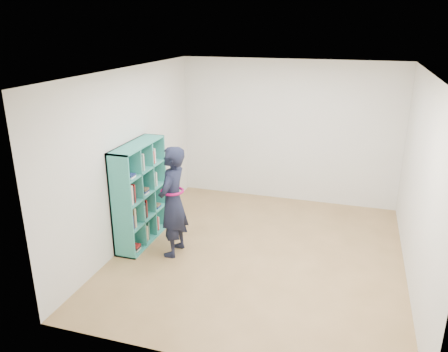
% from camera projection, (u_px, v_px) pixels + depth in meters
% --- Properties ---
extents(floor, '(4.50, 4.50, 0.00)m').
position_uv_depth(floor, '(259.00, 254.00, 6.36)').
color(floor, olive).
rests_on(floor, ground).
extents(ceiling, '(4.50, 4.50, 0.00)m').
position_uv_depth(ceiling, '(265.00, 72.00, 5.50)').
color(ceiling, white).
rests_on(ceiling, wall_back).
extents(wall_left, '(0.02, 4.50, 2.60)m').
position_uv_depth(wall_left, '(130.00, 157.00, 6.48)').
color(wall_left, silver).
rests_on(wall_left, floor).
extents(wall_right, '(0.02, 4.50, 2.60)m').
position_uv_depth(wall_right, '(421.00, 185.00, 5.38)').
color(wall_right, silver).
rests_on(wall_right, floor).
extents(wall_back, '(4.00, 0.02, 2.60)m').
position_uv_depth(wall_back, '(288.00, 132.00, 7.96)').
color(wall_back, silver).
rests_on(wall_back, floor).
extents(wall_front, '(4.00, 0.02, 2.60)m').
position_uv_depth(wall_front, '(208.00, 246.00, 3.90)').
color(wall_front, silver).
rests_on(wall_front, floor).
extents(bookshelf, '(0.34, 1.16, 1.55)m').
position_uv_depth(bookshelf, '(139.00, 195.00, 6.53)').
color(bookshelf, teal).
rests_on(bookshelf, floor).
extents(person, '(0.39, 0.59, 1.61)m').
position_uv_depth(person, '(173.00, 202.00, 6.14)').
color(person, black).
rests_on(person, floor).
extents(smartphone, '(0.03, 0.09, 0.12)m').
position_uv_depth(smartphone, '(165.00, 191.00, 6.23)').
color(smartphone, silver).
rests_on(smartphone, person).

